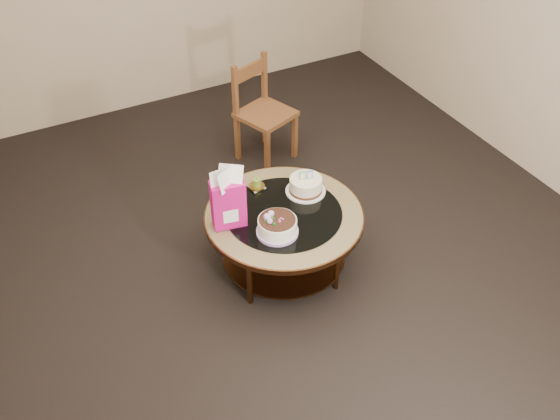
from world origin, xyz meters
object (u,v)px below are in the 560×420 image
coffee_table (284,222)px  gift_bag (228,198)px  dining_chair (262,112)px  cream_cake (306,185)px  decorated_cake (277,227)px

coffee_table → gift_bag: size_ratio=2.50×
gift_bag → dining_chair: size_ratio=0.49×
cream_cake → dining_chair: (0.22, 1.09, -0.09)m
cream_cake → gift_bag: gift_bag is taller
cream_cake → gift_bag: 0.59m
cream_cake → dining_chair: size_ratio=0.32×
cream_cake → decorated_cake: bearing=-128.2°
dining_chair → coffee_table: bearing=-130.8°
cream_cake → dining_chair: dining_chair is taller
dining_chair → decorated_cake: bearing=-133.4°
decorated_cake → dining_chair: size_ratio=0.31×
gift_bag → dining_chair: (0.80, 1.15, -0.24)m
coffee_table → decorated_cake: size_ratio=3.94×
decorated_cake → cream_cake: bearing=37.7°
decorated_cake → dining_chair: (0.58, 1.36, -0.08)m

